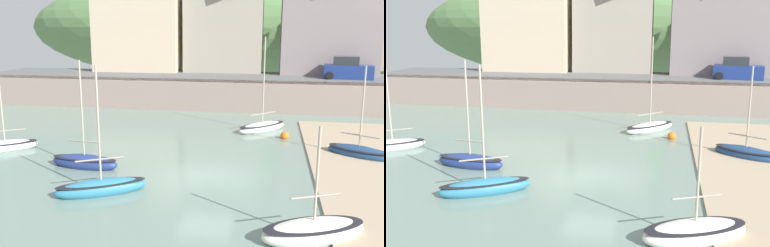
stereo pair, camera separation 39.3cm
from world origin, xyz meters
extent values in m
cube|color=gray|center=(0.00, 0.00, -0.03)|extent=(48.00, 40.00, 0.06)
cube|color=gray|center=(0.00, 17.00, 1.20)|extent=(48.00, 2.40, 2.40)
cube|color=#606060|center=(0.00, 20.70, 2.35)|extent=(48.00, 9.00, 0.10)
ellipsoid|color=#5D874E|center=(2.30, 55.20, 6.71)|extent=(80.00, 44.00, 19.18)
cube|color=beige|center=(-10.51, 25.20, 6.90)|extent=(8.57, 5.91, 9.00)
cube|color=#A39A8A|center=(-1.87, 25.20, 6.19)|extent=(7.65, 4.10, 7.57)
cube|color=gray|center=(8.15, 25.20, 6.58)|extent=(8.86, 5.79, 8.35)
cube|color=tan|center=(12.76, 29.20, 7.89)|extent=(2.80, 2.80, 10.99)
ellipsoid|color=white|center=(-12.00, 2.59, 0.20)|extent=(3.63, 2.98, 0.73)
ellipsoid|color=black|center=(-12.00, 2.59, 0.40)|extent=(3.56, 2.92, 0.12)
cylinder|color=#B2A893|center=(-12.00, 2.59, 3.40)|extent=(0.09, 0.09, 5.67)
cylinder|color=gray|center=(-12.00, 2.59, 1.12)|extent=(1.96, 1.35, 0.07)
ellipsoid|color=navy|center=(-6.22, 0.44, 0.23)|extent=(3.68, 1.47, 0.85)
ellipsoid|color=black|center=(-6.22, 0.44, 0.47)|extent=(3.61, 1.44, 0.12)
cylinder|color=#B2A893|center=(-6.22, 0.44, 3.02)|extent=(0.09, 0.09, 4.71)
cylinder|color=gray|center=(-6.22, 0.44, 1.35)|extent=(1.62, 0.25, 0.07)
ellipsoid|color=teal|center=(-4.07, -2.76, 0.23)|extent=(3.89, 2.84, 0.84)
ellipsoid|color=black|center=(-4.07, -2.76, 0.46)|extent=(3.81, 2.78, 0.12)
cylinder|color=#B2A893|center=(-4.07, -2.76, 3.05)|extent=(0.09, 0.09, 4.81)
cylinder|color=gray|center=(-4.07, -2.76, 1.52)|extent=(1.81, 1.08, 0.07)
ellipsoid|color=white|center=(4.44, -5.36, 0.25)|extent=(3.96, 2.80, 0.89)
ellipsoid|color=black|center=(4.44, -5.36, 0.49)|extent=(3.88, 2.75, 0.12)
cylinder|color=#B2A893|center=(4.44, -5.36, 2.29)|extent=(0.09, 0.09, 3.19)
cylinder|color=gray|center=(4.44, -5.36, 1.52)|extent=(1.66, 0.81, 0.07)
ellipsoid|color=navy|center=(7.71, 4.69, 0.22)|extent=(3.63, 2.95, 0.81)
ellipsoid|color=black|center=(7.71, 4.69, 0.45)|extent=(3.56, 2.89, 0.12)
cylinder|color=#B2A893|center=(7.71, 4.69, 2.79)|extent=(0.09, 0.09, 4.32)
cylinder|color=gray|center=(7.71, 4.69, 1.21)|extent=(1.79, 1.16, 0.07)
ellipsoid|color=white|center=(2.43, 9.96, 0.20)|extent=(3.71, 3.78, 0.75)
ellipsoid|color=black|center=(2.43, 9.96, 0.41)|extent=(3.64, 3.70, 0.12)
cylinder|color=#B2A893|center=(2.43, 9.96, 3.42)|extent=(0.09, 0.09, 5.69)
cylinder|color=gray|center=(2.43, 9.96, 1.16)|extent=(1.68, 1.74, 0.07)
cube|color=navy|center=(9.54, 20.70, 3.00)|extent=(4.27, 2.17, 1.20)
cube|color=#282D33|center=(9.29, 20.70, 3.95)|extent=(2.26, 1.73, 0.80)
cylinder|color=black|center=(11.19, 21.50, 2.72)|extent=(0.64, 0.22, 0.64)
cylinder|color=black|center=(11.19, 19.90, 2.72)|extent=(0.64, 0.22, 0.64)
cylinder|color=black|center=(7.89, 21.50, 2.72)|extent=(0.64, 0.22, 0.64)
cylinder|color=black|center=(7.89, 19.90, 2.72)|extent=(0.64, 0.22, 0.64)
sphere|color=orange|center=(3.87, 8.00, 0.17)|extent=(0.55, 0.55, 0.55)
camera|label=1|loc=(2.79, -19.31, 7.01)|focal=40.92mm
camera|label=2|loc=(3.18, -19.24, 7.01)|focal=40.92mm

